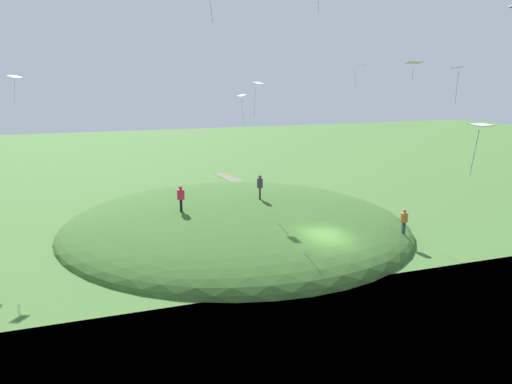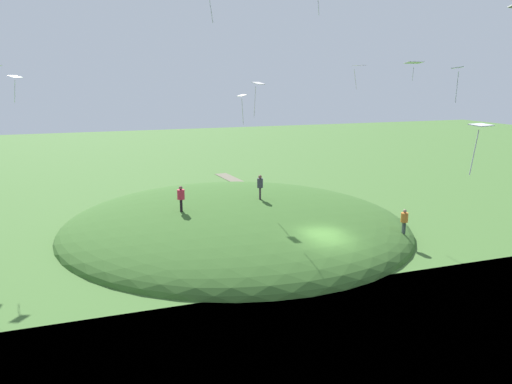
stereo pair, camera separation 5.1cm
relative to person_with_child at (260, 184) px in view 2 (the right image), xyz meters
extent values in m
plane|color=#426B2F|center=(-7.59, -1.41, -3.19)|extent=(160.00, 160.00, 0.00)
ellipsoid|color=#355F25|center=(0.86, 1.52, -3.19)|extent=(24.98, 24.24, 4.29)
cube|color=#6A6450|center=(14.50, -3.57, -3.17)|extent=(13.23, 2.42, 0.04)
cube|color=#362A32|center=(0.00, 0.00, -0.66)|extent=(0.24, 0.17, 0.81)
cylinder|color=#3A3A44|center=(0.00, 0.00, 0.07)|extent=(0.49, 0.49, 0.65)
sphere|color=brown|center=(0.00, 0.00, 0.51)|extent=(0.24, 0.24, 0.24)
cube|color=#2F3B38|center=(-6.48, -7.27, -2.05)|extent=(0.27, 0.18, 0.75)
cylinder|color=orange|center=(-6.48, -7.27, -1.38)|extent=(0.53, 0.53, 0.59)
sphere|color=#95755E|center=(-6.48, -7.27, -0.97)|extent=(0.23, 0.23, 0.23)
cube|color=black|center=(-0.93, 5.71, -0.81)|extent=(0.29, 0.21, 0.79)
cylinder|color=#CD2A41|center=(-0.93, 5.71, -0.10)|extent=(0.59, 0.59, 0.63)
sphere|color=brown|center=(-0.93, 5.71, 0.33)|extent=(0.24, 0.24, 0.24)
cylinder|color=white|center=(-5.90, -1.22, 10.89)|extent=(0.09, 0.09, 0.81)
cube|color=white|center=(1.74, -8.45, 8.05)|extent=(1.08, 0.82, 0.07)
cylinder|color=white|center=(1.82, -8.22, 7.05)|extent=(0.20, 0.21, 1.49)
cube|color=silver|center=(-1.39, 0.63, 6.83)|extent=(0.86, 0.94, 0.16)
cylinder|color=silver|center=(-1.53, 0.92, 5.68)|extent=(0.16, 0.19, 1.91)
cube|color=white|center=(-17.72, -1.95, 5.51)|extent=(0.68, 0.86, 0.07)
cylinder|color=white|center=(-17.48, -1.98, 4.48)|extent=(0.05, 0.28, 1.66)
cube|color=white|center=(-9.52, -7.76, 7.70)|extent=(1.05, 1.04, 0.12)
cylinder|color=white|center=(-9.42, -7.92, 6.65)|extent=(0.19, 0.13, 1.65)
cube|color=silver|center=(1.04, 0.94, 5.99)|extent=(0.74, 0.58, 0.14)
cylinder|color=silver|center=(0.82, 0.97, 4.93)|extent=(0.28, 0.22, 1.78)
cylinder|color=white|center=(-5.49, 4.71, 10.56)|extent=(0.07, 0.22, 1.25)
cube|color=white|center=(2.40, 14.97, 7.23)|extent=(0.92, 0.87, 0.16)
cylinder|color=white|center=(2.25, 15.04, 6.36)|extent=(0.16, 0.19, 1.37)
cube|color=white|center=(-3.26, -9.56, 8.14)|extent=(0.95, 1.24, 0.13)
cylinder|color=white|center=(-3.34, -9.51, 7.41)|extent=(0.17, 0.10, 0.88)
camera|label=1|loc=(-32.18, 11.82, 7.15)|focal=35.63mm
camera|label=2|loc=(-32.20, 11.77, 7.15)|focal=35.63mm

